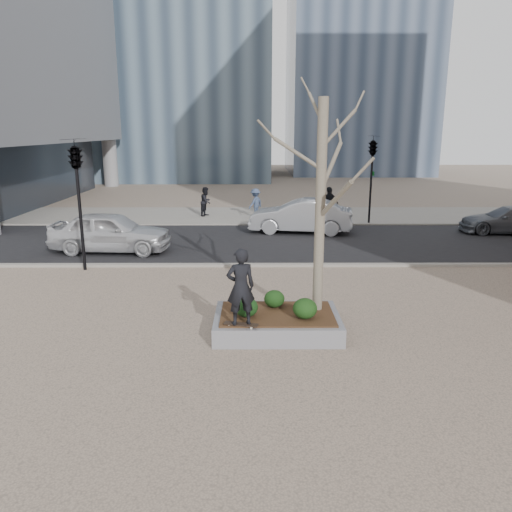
{
  "coord_description": "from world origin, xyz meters",
  "views": [
    {
      "loc": [
        0.45,
        -11.3,
        4.77
      ],
      "look_at": [
        0.5,
        2.0,
        1.4
      ],
      "focal_mm": 35.0,
      "sensor_mm": 36.0,
      "label": 1
    }
  ],
  "objects_px": {
    "planter": "(277,323)",
    "skateboarder": "(241,287)",
    "police_car": "(111,232)",
    "skateboard": "(241,325)"
  },
  "relations": [
    {
      "from": "planter",
      "to": "skateboard",
      "type": "bearing_deg",
      "value": -137.75
    },
    {
      "from": "skateboard",
      "to": "skateboarder",
      "type": "relative_size",
      "value": 0.45
    },
    {
      "from": "planter",
      "to": "skateboard",
      "type": "relative_size",
      "value": 3.85
    },
    {
      "from": "skateboarder",
      "to": "police_car",
      "type": "height_order",
      "value": "skateboarder"
    },
    {
      "from": "skateboarder",
      "to": "police_car",
      "type": "relative_size",
      "value": 0.37
    },
    {
      "from": "police_car",
      "to": "skateboarder",
      "type": "bearing_deg",
      "value": -144.98
    },
    {
      "from": "planter",
      "to": "skateboard",
      "type": "height_order",
      "value": "skateboard"
    },
    {
      "from": "planter",
      "to": "skateboarder",
      "type": "height_order",
      "value": "skateboarder"
    },
    {
      "from": "planter",
      "to": "police_car",
      "type": "distance_m",
      "value": 10.35
    },
    {
      "from": "planter",
      "to": "police_car",
      "type": "bearing_deg",
      "value": 127.4
    }
  ]
}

